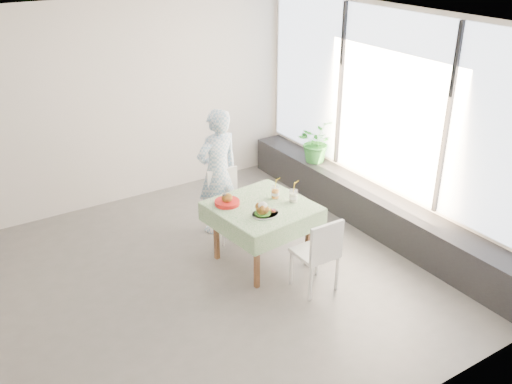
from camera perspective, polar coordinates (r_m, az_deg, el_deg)
floor at (r=6.37m, az=-7.93°, el=-9.79°), size 6.00×6.00×0.00m
ceiling at (r=5.29m, az=-9.81°, el=15.85°), size 6.00×6.00×0.00m
wall_back at (r=7.91m, az=-16.42°, el=7.90°), size 6.00×0.02×2.80m
wall_front at (r=3.82m, az=7.39°, el=-10.97°), size 6.00×0.02×2.80m
wall_right at (r=7.32m, az=13.20°, el=6.88°), size 0.02×5.00×2.80m
window_pane at (r=7.23m, az=13.23°, el=8.72°), size 0.01×4.80×2.18m
window_ledge at (r=7.62m, az=11.28°, el=-1.56°), size 0.40×4.80×0.50m
cafe_table at (r=6.58m, az=0.60°, el=-3.52°), size 1.14×1.14×0.74m
chair_far at (r=7.22m, az=-2.74°, el=-2.52°), size 0.44×0.44×0.86m
chair_near at (r=6.25m, az=5.92°, el=-7.44°), size 0.42×0.42×0.87m
diner at (r=7.15m, az=-3.85°, el=2.04°), size 0.63×0.45×1.63m
main_dish at (r=6.22m, az=0.80°, el=-1.89°), size 0.31×0.31×0.16m
juice_cup_orange at (r=6.60m, az=1.92°, el=-0.09°), size 0.10×0.10×0.28m
juice_cup_lemonade at (r=6.52m, az=3.74°, el=-0.44°), size 0.10×0.10×0.29m
second_dish at (r=6.46m, az=-2.91°, el=-0.92°), size 0.29×0.29×0.14m
potted_plant at (r=8.23m, az=5.90°, el=5.07°), size 0.72×0.72×0.60m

